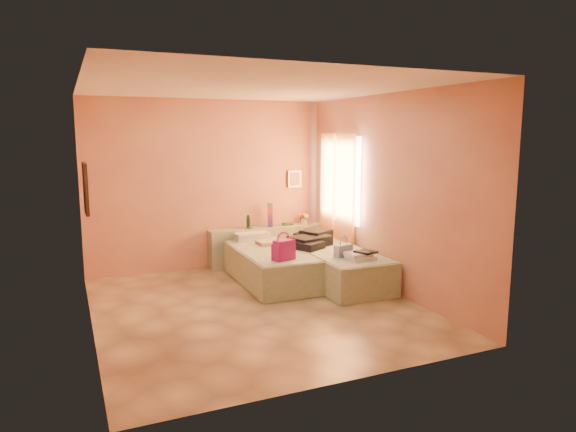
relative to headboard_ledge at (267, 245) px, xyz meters
name	(u,v)px	position (x,y,z in m)	size (l,w,h in m)	color
ground	(256,307)	(-0.98, -2.10, -0.33)	(4.50, 4.50, 0.00)	tan
room_walls	(255,167)	(-0.77, -1.53, 1.46)	(4.02, 4.51, 2.81)	tan
headboard_ledge	(267,245)	(0.00, 0.00, 0.00)	(2.05, 0.30, 0.65)	gray
bed_left	(269,265)	(-0.38, -1.05, -0.08)	(0.90, 2.00, 0.50)	#A6BB96
bed_right	(336,267)	(0.52, -1.53, -0.08)	(0.90, 2.00, 0.50)	#A6BB96
water_bottle	(248,222)	(-0.35, -0.03, 0.43)	(0.06, 0.06, 0.22)	#14391D
rainbow_box	(270,215)	(0.05, -0.03, 0.53)	(0.09, 0.09, 0.41)	#B01571
small_dish	(250,228)	(-0.33, -0.07, 0.34)	(0.11, 0.11, 0.03)	#457E54
green_book	(288,224)	(0.39, 0.01, 0.34)	(0.19, 0.13, 0.03)	#234128
flower_vase	(304,217)	(0.71, -0.01, 0.44)	(0.18, 0.18, 0.24)	silver
magenta_handbag	(284,250)	(-0.44, -1.75, 0.32)	(0.31, 0.17, 0.29)	#B01571
khaki_garment	(269,243)	(-0.25, -0.73, 0.21)	(0.36, 0.29, 0.06)	tan
clothes_pile	(313,239)	(0.37, -1.05, 0.27)	(0.65, 0.65, 0.20)	black
blue_handbag	(343,251)	(0.43, -1.91, 0.26)	(0.27, 0.12, 0.17)	#456DA5
towel_stack	(360,256)	(0.56, -2.16, 0.23)	(0.35, 0.30, 0.10)	white
sandal_pair	(366,252)	(0.62, -2.21, 0.29)	(0.19, 0.25, 0.03)	black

